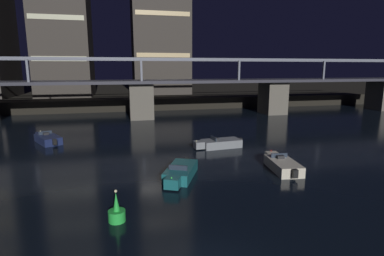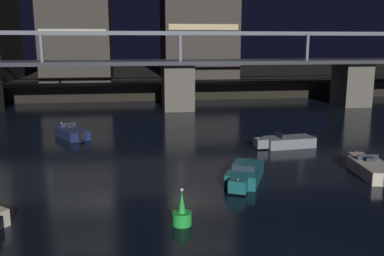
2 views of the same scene
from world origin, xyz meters
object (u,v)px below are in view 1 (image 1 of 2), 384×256
channel_buoy (117,213)px  speedboat_near_left (47,139)px  speedboat_near_center (180,172)px  speedboat_mid_left (219,143)px  speedboat_mid_center (282,164)px  river_bridge (141,92)px  tower_west_tall (61,2)px

channel_buoy → speedboat_near_left: bearing=110.8°
speedboat_near_left → speedboat_near_center: size_ratio=0.98×
speedboat_mid_left → channel_buoy: bearing=-127.0°
speedboat_near_left → speedboat_near_center: (11.89, -13.85, 0.00)m
speedboat_mid_left → speedboat_mid_center: 8.12m
speedboat_near_left → channel_buoy: bearing=-69.2°
river_bridge → channel_buoy: (-3.61, -33.49, -3.65)m
tower_west_tall → speedboat_near_left: 39.49m
river_bridge → speedboat_near_left: (-11.02, -14.04, -3.71)m
speedboat_mid_left → channel_buoy: (-9.98, -13.25, 0.06)m
speedboat_near_center → speedboat_mid_center: 8.20m
speedboat_near_center → channel_buoy: channel_buoy is taller
river_bridge → speedboat_near_left: size_ratio=19.82×
speedboat_mid_center → river_bridge: bearing=108.0°
speedboat_mid_left → channel_buoy: size_ratio=2.97×
tower_west_tall → speedboat_mid_center: 56.60m
river_bridge → speedboat_mid_left: (6.37, -20.24, -3.71)m
tower_west_tall → speedboat_mid_center: bearing=-64.3°
speedboat_near_left → tower_west_tall: bearing=94.8°
speedboat_near_left → speedboat_mid_left: (17.38, -6.20, 0.00)m
tower_west_tall → channel_buoy: (10.25, -53.17, -20.29)m
speedboat_near_center → channel_buoy: bearing=-128.7°
river_bridge → speedboat_mid_center: bearing=-72.0°
speedboat_mid_left → tower_west_tall: bearing=116.9°
tower_west_tall → speedboat_mid_left: 49.17m
river_bridge → tower_west_tall: tower_west_tall is taller
speedboat_near_left → speedboat_mid_left: same height
speedboat_near_center → speedboat_mid_left: size_ratio=0.96×
speedboat_near_left → speedboat_mid_center: 24.41m
speedboat_near_left → channel_buoy: (7.40, -19.45, 0.06)m
speedboat_near_left → speedboat_mid_left: 18.46m
speedboat_mid_center → channel_buoy: 13.86m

